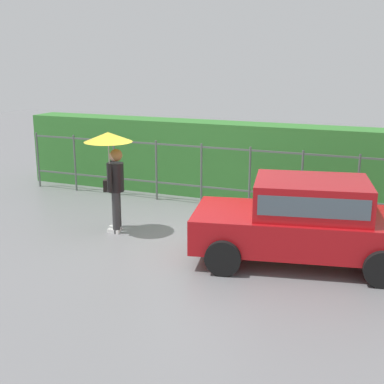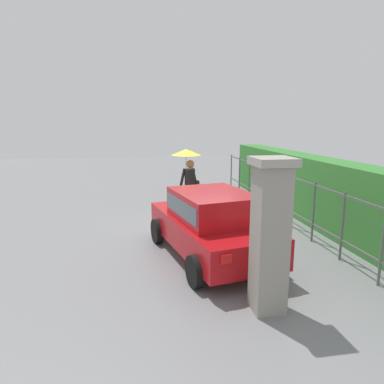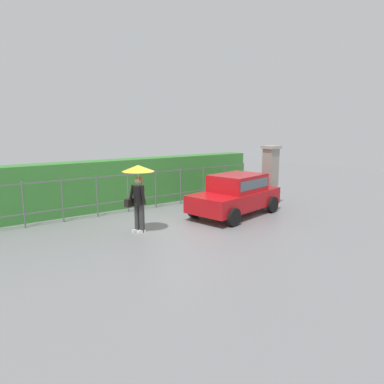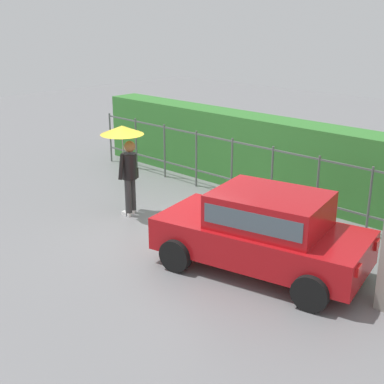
{
  "view_description": "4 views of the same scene",
  "coord_description": "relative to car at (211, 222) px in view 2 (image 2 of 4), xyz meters",
  "views": [
    {
      "loc": [
        3.86,
        -8.82,
        3.5
      ],
      "look_at": [
        0.41,
        -0.37,
        1.11
      ],
      "focal_mm": 48.47,
      "sensor_mm": 36.0,
      "label": 1
    },
    {
      "loc": [
        9.45,
        -1.82,
        2.93
      ],
      "look_at": [
        0.32,
        -0.24,
        1.04
      ],
      "focal_mm": 32.32,
      "sensor_mm": 36.0,
      "label": 2
    },
    {
      "loc": [
        -6.29,
        -9.3,
        3.17
      ],
      "look_at": [
        0.73,
        0.18,
        0.98
      ],
      "focal_mm": 32.88,
      "sensor_mm": 36.0,
      "label": 3
    },
    {
      "loc": [
        7.44,
        -7.27,
        4.41
      ],
      "look_at": [
        0.81,
        -0.31,
        1.13
      ],
      "focal_mm": 49.63,
      "sensor_mm": 36.0,
      "label": 4
    }
  ],
  "objects": [
    {
      "name": "gate_pillar",
      "position": [
        2.27,
        0.4,
        0.44
      ],
      "size": [
        0.6,
        0.6,
        2.42
      ],
      "color": "gray",
      "rests_on": "ground"
    },
    {
      "name": "pedestrian",
      "position": [
        -3.89,
        0.13,
        0.7
      ],
      "size": [
        0.95,
        0.95,
        2.07
      ],
      "rotation": [
        0.0,
        0.0,
        -2.76
      ],
      "color": "#333333",
      "rests_on": "ground"
    },
    {
      "name": "ground_plane",
      "position": [
        -2.44,
        0.2,
        -0.8
      ],
      "size": [
        40.0,
        40.0,
        0.0
      ],
      "primitive_type": "plane",
      "color": "slate"
    },
    {
      "name": "fence_section",
      "position": [
        -2.37,
        2.71,
        0.02
      ],
      "size": [
        10.87,
        0.05,
        1.5
      ],
      "color": "#59605B",
      "rests_on": "ground"
    },
    {
      "name": "hedge_row",
      "position": [
        -2.37,
        3.69,
        0.15
      ],
      "size": [
        11.82,
        0.9,
        1.9
      ],
      "primitive_type": "cube",
      "color": "#387F33",
      "rests_on": "ground"
    },
    {
      "name": "car",
      "position": [
        0.0,
        0.0,
        0.0
      ],
      "size": [
        3.96,
        2.44,
        1.48
      ],
      "rotation": [
        0.0,
        0.0,
        3.34
      ],
      "color": "#B71116",
      "rests_on": "ground"
    }
  ]
}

